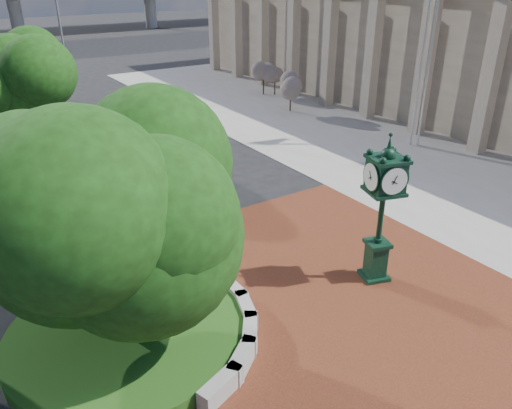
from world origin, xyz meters
name	(u,v)px	position (x,y,z in m)	size (l,w,h in m)	color
ground	(282,280)	(0.00, 0.00, 0.00)	(200.00, 200.00, 0.00)	black
plaza	(302,296)	(0.00, -1.00, 0.02)	(12.00, 12.00, 0.04)	#5E2716
sidewalk	(395,124)	(16.00, 10.00, 0.02)	(20.00, 50.00, 0.04)	#9E9B93
planter_wall	(205,302)	(-2.71, 0.00, 0.27)	(2.96, 6.77, 0.54)	#9E9B93
grass_bed	(127,334)	(-5.00, 0.00, 0.20)	(6.10, 6.10, 0.40)	#1B3F12
civic_building	(457,39)	(23.60, 12.00, 4.33)	(17.35, 44.00, 8.60)	#9E9277
tree_planter	(110,212)	(-5.00, 0.00, 3.72)	(5.20, 5.20, 6.33)	#38281C
tree_street	(15,87)	(-4.00, 18.00, 3.24)	(4.40, 4.40, 5.45)	#38281C
post_clock	(382,204)	(2.46, -1.48, 2.55)	(1.16, 1.16, 4.65)	black
parked_car	(31,68)	(0.42, 38.69, 0.66)	(1.57, 3.90, 1.33)	maroon
flagpole_a	(432,40)	(13.82, 6.43, 5.52)	(1.67, 0.35, 10.78)	silver
flagpole_b	(423,52)	(13.54, 6.69, 4.96)	(1.49, 0.40, 9.67)	silver
street_lamp_near	(63,21)	(1.37, 28.52, 5.37)	(2.04, 0.62, 9.17)	slate
shrub_near	(291,88)	(12.31, 15.96, 1.59)	(1.20, 1.20, 2.20)	#38281C
shrub_mid	(275,74)	(14.23, 20.47, 1.59)	(1.20, 1.20, 2.20)	#38281C
shrub_far	(264,74)	(13.56, 21.01, 1.59)	(1.20, 1.20, 2.20)	#38281C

